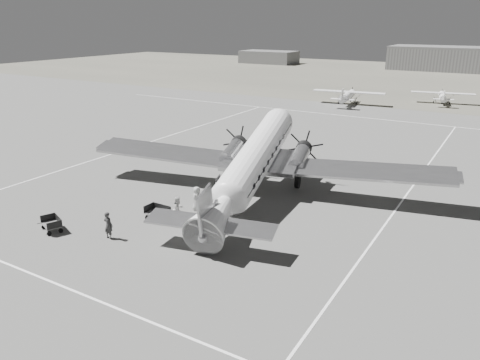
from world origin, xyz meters
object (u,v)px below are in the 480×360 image
object	(u,v)px
shed_secondary	(269,57)
light_plane_left	(348,97)
hangar_main	(468,59)
baggage_cart_far	(52,224)
ramp_agent	(178,209)
passenger	(197,198)
baggage_cart_near	(157,213)
light_plane_right	(442,98)
dc3_airliner	(253,164)
ground_crew	(108,225)

from	to	relation	value
shed_secondary	light_plane_left	world-z (taller)	shed_secondary
hangar_main	baggage_cart_far	world-z (taller)	hangar_main
ramp_agent	passenger	bearing A→B (deg)	6.14
shed_secondary	light_plane_left	bearing A→B (deg)	-53.29
light_plane_left	baggage_cart_near	xyz separation A→B (m)	(3.89, -54.04, -0.76)
hangar_main	shed_secondary	xyz separation A→B (m)	(-60.00, -5.00, -1.30)
hangar_main	light_plane_right	size ratio (longest dim) A/B	4.02
ramp_agent	passenger	xyz separation A→B (m)	(-0.17, 2.48, -0.03)
baggage_cart_near	passenger	distance (m)	3.27
light_plane_right	shed_secondary	bearing A→B (deg)	127.38
light_plane_left	light_plane_right	world-z (taller)	light_plane_left
baggage_cart_near	shed_secondary	bearing A→B (deg)	115.37
shed_secondary	baggage_cart_near	world-z (taller)	shed_secondary
dc3_airliner	ground_crew	bearing A→B (deg)	-124.91
hangar_main	ground_crew	size ratio (longest dim) A/B	22.53
passenger	light_plane_right	bearing A→B (deg)	-2.74
ground_crew	light_plane_right	bearing A→B (deg)	-99.67
dc3_airliner	passenger	distance (m)	5.23
hangar_main	light_plane_right	distance (m)	61.41
baggage_cart_near	baggage_cart_far	world-z (taller)	baggage_cart_near
dc3_airliner	ground_crew	xyz separation A→B (m)	(-4.64, -11.07, -2.00)
baggage_cart_far	ramp_agent	bearing A→B (deg)	63.79
hangar_main	passenger	xyz separation A→B (m)	(-5.98, -121.48, -2.37)
baggage_cart_near	ramp_agent	world-z (taller)	ramp_agent
hangar_main	light_plane_left	distance (m)	71.28
hangar_main	dc3_airliner	xyz separation A→B (m)	(-3.46, -117.35, -0.37)
light_plane_left	ramp_agent	bearing A→B (deg)	-91.30
light_plane_right	ground_crew	world-z (taller)	light_plane_right
passenger	baggage_cart_far	bearing A→B (deg)	147.23
dc3_airliner	ground_crew	world-z (taller)	dc3_airliner
ground_crew	light_plane_left	bearing A→B (deg)	-87.59
light_plane_right	ramp_agent	world-z (taller)	light_plane_right
shed_secondary	dc3_airliner	size ratio (longest dim) A/B	0.59
baggage_cart_far	ground_crew	world-z (taller)	ground_crew
dc3_airliner	light_plane_left	world-z (taller)	dc3_airliner
baggage_cart_near	passenger	size ratio (longest dim) A/B	0.96
light_plane_left	passenger	size ratio (longest dim) A/B	6.57
baggage_cart_far	ramp_agent	world-z (taller)	ramp_agent
dc3_airliner	baggage_cart_near	bearing A→B (deg)	-131.18
light_plane_right	baggage_cart_far	distance (m)	69.84
baggage_cart_far	light_plane_left	bearing A→B (deg)	111.96
shed_secondary	light_plane_right	size ratio (longest dim) A/B	1.72
shed_secondary	passenger	size ratio (longest dim) A/B	9.72
baggage_cart_near	ramp_agent	bearing A→B (deg)	17.39
light_plane_right	baggage_cart_near	size ratio (longest dim) A/B	5.85
hangar_main	light_plane_right	world-z (taller)	hangar_main
light_plane_left	baggage_cart_far	bearing A→B (deg)	-98.13
ramp_agent	dc3_airliner	bearing A→B (deg)	-17.36
light_plane_left	baggage_cart_near	world-z (taller)	light_plane_left
ground_crew	passenger	xyz separation A→B (m)	(2.12, 6.94, -0.01)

